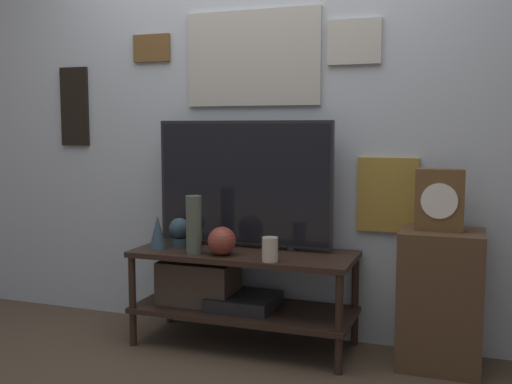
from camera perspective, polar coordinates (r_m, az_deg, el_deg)
The scene contains 11 objects.
ground_plane at distance 3.23m, azimuth -3.03°, elevation -16.00°, with size 12.00×12.00×0.00m, color #4C3D2D.
wall_back at distance 3.54m, azimuth 0.54°, elevation 8.40°, with size 6.40×0.08×2.70m.
media_console at distance 3.41m, azimuth -2.77°, elevation -8.82°, with size 1.23×0.49×0.54m.
television at distance 3.39m, azimuth -1.18°, elevation 0.86°, with size 1.03×0.05×0.72m.
vase_slim_bronze at distance 3.43m, azimuth -9.35°, elevation -3.80°, with size 0.10×0.10×0.19m.
vase_tall_ceramic at distance 3.26m, azimuth -5.93°, elevation -3.12°, with size 0.09×0.09×0.32m.
vase_round_glass at distance 3.22m, azimuth -3.27°, elevation -4.68°, with size 0.15×0.15×0.15m.
candle_jar at distance 3.07m, azimuth 1.34°, elevation -5.48°, with size 0.08×0.08×0.13m.
decorative_bust at distance 3.46m, azimuth -7.29°, elevation -3.68°, with size 0.12×0.12×0.17m.
side_table at distance 3.23m, azimuth 17.16°, elevation -9.70°, with size 0.41×0.36×0.70m.
mantel_clock at distance 3.13m, azimuth 17.10°, elevation -0.72°, with size 0.24×0.11×0.31m.
Camera 1 is at (1.17, -2.76, 1.22)m, focal length 42.00 mm.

